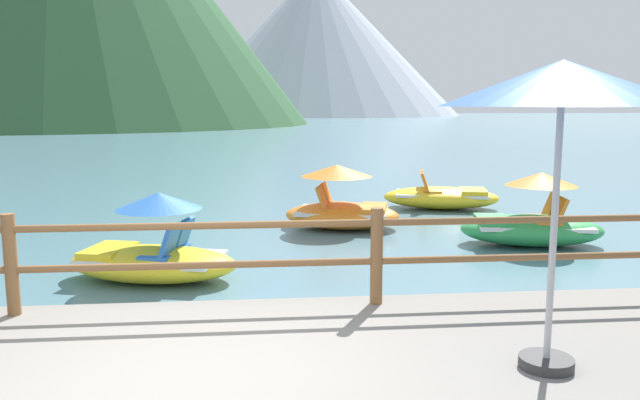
% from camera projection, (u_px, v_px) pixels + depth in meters
% --- Properties ---
extents(ground_plane, '(200.00, 200.00, 0.00)m').
position_uv_depth(ground_plane, '(251.00, 137.00, 43.89)').
color(ground_plane, slate).
extents(dock_railing, '(23.92, 0.12, 0.95)m').
position_uv_depth(dock_railing, '(198.00, 250.00, 5.91)').
color(dock_railing, brown).
rests_on(dock_railing, promenade_dock).
extents(beach_umbrella, '(1.70, 1.70, 2.24)m').
position_uv_depth(beach_umbrella, '(562.00, 88.00, 4.36)').
color(beach_umbrella, '#B2B2B7').
rests_on(beach_umbrella, promenade_dock).
extents(pedal_boat_0, '(2.43, 1.89, 1.20)m').
position_uv_depth(pedal_boat_0, '(342.00, 206.00, 11.88)').
color(pedal_boat_0, orange).
rests_on(pedal_boat_0, ground).
extents(pedal_boat_1, '(2.77, 1.82, 0.83)m').
position_uv_depth(pedal_boat_1, '(442.00, 197.00, 14.11)').
color(pedal_boat_1, yellow).
rests_on(pedal_boat_1, ground).
extents(pedal_boat_3, '(2.52, 1.73, 1.18)m').
position_uv_depth(pedal_boat_3, '(153.00, 252.00, 8.37)').
color(pedal_boat_3, yellow).
rests_on(pedal_boat_3, ground).
extents(pedal_boat_4, '(2.51, 1.60, 1.22)m').
position_uv_depth(pedal_boat_4, '(532.00, 221.00, 10.46)').
color(pedal_boat_4, green).
rests_on(pedal_boat_4, ground).
extents(distant_peak, '(56.02, 56.02, 28.49)m').
position_uv_depth(distant_peak, '(316.00, 42.00, 123.33)').
color(distant_peak, '#A8B2C1').
rests_on(distant_peak, ground).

